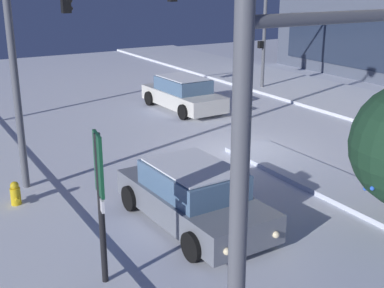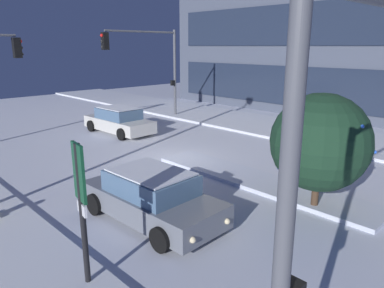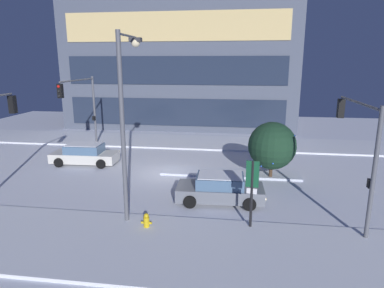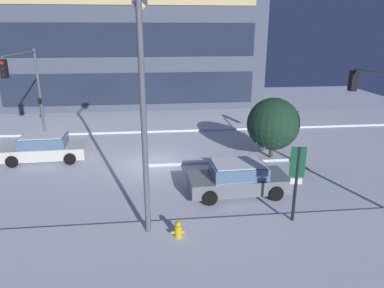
% 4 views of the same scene
% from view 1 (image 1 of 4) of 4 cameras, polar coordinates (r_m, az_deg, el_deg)
% --- Properties ---
extents(ground, '(52.00, 52.00, 0.00)m').
position_cam_1_polar(ground, '(17.78, 4.96, -0.86)').
color(ground, silver).
extents(median_strip, '(9.00, 1.80, 0.14)m').
position_cam_1_polar(median_strip, '(15.14, 16.17, -4.69)').
color(median_strip, silver).
rests_on(median_strip, ground).
extents(car_near, '(4.65, 2.27, 1.49)m').
position_cam_1_polar(car_near, '(12.43, 0.11, -5.79)').
color(car_near, slate).
rests_on(car_near, ground).
extents(car_far, '(4.78, 2.18, 1.49)m').
position_cam_1_polar(car_far, '(23.31, -1.00, 5.58)').
color(car_far, silver).
rests_on(car_far, ground).
extents(traffic_light_corner_near_left, '(0.32, 4.45, 5.61)m').
position_cam_1_polar(traffic_light_corner_near_left, '(22.22, -19.38, 12.42)').
color(traffic_light_corner_near_left, '#565960').
rests_on(traffic_light_corner_near_left, ground).
extents(traffic_light_corner_far_left, '(0.32, 5.80, 5.98)m').
position_cam_1_polar(traffic_light_corner_far_left, '(26.11, 4.10, 14.58)').
color(traffic_light_corner_far_left, '#565960').
rests_on(traffic_light_corner_far_left, ground).
extents(fire_hydrant, '(0.48, 0.26, 0.77)m').
position_cam_1_polar(fire_hydrant, '(14.03, -19.01, -5.49)').
color(fire_hydrant, gold).
rests_on(fire_hydrant, ground).
extents(parking_info_sign, '(0.55, 0.15, 3.13)m').
position_cam_1_polar(parking_info_sign, '(9.53, -10.17, -5.30)').
color(parking_info_sign, black).
rests_on(parking_info_sign, ground).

